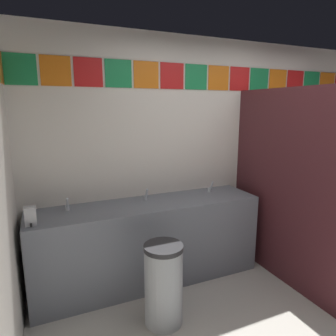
% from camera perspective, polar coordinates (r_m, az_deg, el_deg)
% --- Properties ---
extents(wall_back, '(4.33, 0.09, 2.55)m').
position_cam_1_polar(wall_back, '(3.62, 8.85, 3.26)').
color(wall_back, silver).
rests_on(wall_back, ground_plane).
extents(vanity_counter, '(2.33, 0.55, 0.85)m').
position_cam_1_polar(vanity_counter, '(3.18, -3.60, -13.81)').
color(vanity_counter, slate).
rests_on(vanity_counter, ground_plane).
extents(faucet_left, '(0.04, 0.10, 0.14)m').
position_cam_1_polar(faucet_left, '(2.95, -18.77, -6.84)').
color(faucet_left, silver).
rests_on(faucet_left, vanity_counter).
extents(faucet_center, '(0.04, 0.10, 0.14)m').
position_cam_1_polar(faucet_center, '(3.09, -4.28, -5.35)').
color(faucet_center, silver).
rests_on(faucet_center, vanity_counter).
extents(faucet_right, '(0.04, 0.10, 0.14)m').
position_cam_1_polar(faucet_right, '(3.41, 8.12, -3.79)').
color(faucet_right, silver).
rests_on(faucet_right, vanity_counter).
extents(soap_dispenser, '(0.09, 0.09, 0.16)m').
position_cam_1_polar(soap_dispenser, '(2.70, -24.91, -8.42)').
color(soap_dispenser, '#B7BABF').
rests_on(soap_dispenser, vanity_counter).
extents(stall_divider, '(0.92, 1.60, 1.99)m').
position_cam_1_polar(stall_divider, '(3.18, 27.11, -4.39)').
color(stall_divider, '#471E23').
rests_on(stall_divider, ground_plane).
extents(toilet, '(0.39, 0.49, 0.74)m').
position_cam_1_polar(toilet, '(4.08, 22.24, -10.82)').
color(toilet, white).
rests_on(toilet, ground_plane).
extents(trash_bin, '(0.33, 0.33, 0.71)m').
position_cam_1_polar(trash_bin, '(2.66, -0.86, -21.42)').
color(trash_bin, '#999EA3').
rests_on(trash_bin, ground_plane).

